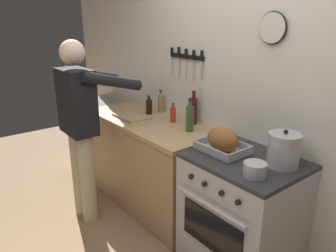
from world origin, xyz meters
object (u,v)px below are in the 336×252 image
saucepan (255,169)px  bottle_vinegar (161,103)px  roasting_pan (223,141)px  bottle_wine_red (193,110)px  stock_pot (284,150)px  bottle_hot_sauce (173,114)px  bottle_soy_sauce (149,106)px  stove (241,215)px  person_cook (81,122)px  bottle_olive_oil (190,118)px  cutting_board (132,116)px

saucepan → bottle_vinegar: 1.56m
roasting_pan → bottle_wine_red: bottle_wine_red is taller
stock_pot → bottle_hot_sauce: bearing=178.6°
bottle_wine_red → bottle_soy_sauce: (-0.52, -0.13, -0.05)m
stove → saucepan: 0.56m
person_cook → bottle_wine_red: bearing=-40.5°
bottle_hot_sauce → bottle_wine_red: size_ratio=0.60×
stove → bottle_hot_sauce: 1.10m
stock_pot → saucepan: bearing=-94.3°
bottle_olive_oil → bottle_wine_red: (-0.14, 0.17, 0.01)m
bottle_vinegar → saucepan: bearing=-15.3°
roasting_pan → stock_pot: stock_pot is taller
stove → bottle_vinegar: (-1.31, 0.25, 0.54)m
roasting_pan → bottle_olive_oil: 0.50m
roasting_pan → bottle_hot_sauce: size_ratio=1.90×
cutting_board → saucepan: bearing=-2.6°
cutting_board → bottle_hot_sauce: (0.37, 0.22, 0.07)m
stove → bottle_vinegar: size_ratio=3.98×
bottle_olive_oil → bottle_soy_sauce: 0.65m
bottle_hot_sauce → bottle_vinegar: size_ratio=0.82×
bottle_wine_red → bottle_soy_sauce: 0.53m
bottle_vinegar → bottle_soy_sauce: bearing=-95.3°
person_cook → bottle_olive_oil: 0.96m
person_cook → bottle_soy_sauce: bearing=-9.8°
stock_pot → bottle_wine_red: (-1.02, 0.14, 0.02)m
stove → bottle_olive_oil: 0.88m
saucepan → bottle_olive_oil: bottle_olive_oil is taller
stock_pot → bottle_wine_red: size_ratio=0.81×
saucepan → bottle_soy_sauce: bearing=169.8°
bottle_hot_sauce → roasting_pan: bearing=-12.0°
person_cook → stock_pot: (1.55, 0.71, 0.06)m
saucepan → cutting_board: (-1.53, 0.07, -0.03)m
stove → roasting_pan: (-0.19, -0.04, 0.53)m
stove → bottle_wine_red: size_ratio=2.92×
bottle_wine_red → bottle_vinegar: 0.50m
person_cook → bottle_vinegar: bearing=-10.5°
bottle_hot_sauce → person_cook: bearing=-116.7°
bottle_soy_sauce → stock_pot: bearing=-0.4°
saucepan → cutting_board: size_ratio=0.40×
person_cook → bottle_soy_sauce: size_ratio=8.64×
bottle_olive_oil → bottle_wine_red: bottle_wine_red is taller
bottle_soy_sauce → bottle_wine_red: bearing=14.5°
saucepan → bottle_wine_red: bottle_wine_red is taller
cutting_board → person_cook: bearing=-90.3°
bottle_olive_oil → bottle_vinegar: bearing=165.0°
bottle_olive_oil → bottle_hot_sauce: bearing=170.3°
roasting_pan → bottle_hot_sauce: 0.79m
roasting_pan → stock_pot: size_ratio=1.40×
bottle_wine_red → saucepan: bearing=-22.0°
bottle_olive_oil → bottle_wine_red: bearing=129.3°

